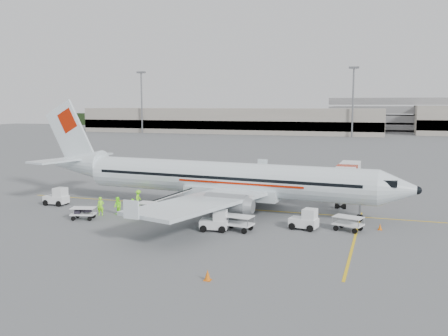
{
  "coord_description": "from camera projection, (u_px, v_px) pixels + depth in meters",
  "views": [
    {
      "loc": [
        16.18,
        -47.0,
        10.38
      ],
      "look_at": [
        0.0,
        2.0,
        3.8
      ],
      "focal_mm": 40.0,
      "sensor_mm": 36.0,
      "label": 1
    }
  ],
  "objects": [
    {
      "name": "cart_empty_a",
      "position": [
        238.0,
        223.0,
        41.1
      ],
      "size": [
        2.69,
        1.83,
        1.31
      ],
      "primitive_type": null,
      "rotation": [
        0.0,
        0.0,
        -0.14
      ],
      "color": "white",
      "rests_on": "ground"
    },
    {
      "name": "stripe_cross",
      "position": [
        355.0,
        239.0,
        38.73
      ],
      "size": [
        0.2,
        20.0,
        0.01
      ],
      "primitive_type": "cube",
      "color": "yellow",
      "rests_on": "ground"
    },
    {
      "name": "mast_west",
      "position": [
        142.0,
        103.0,
        182.15
      ],
      "size": [
        3.2,
        1.2,
        22.0
      ],
      "primitive_type": null,
      "color": "slate",
      "rests_on": "ground"
    },
    {
      "name": "mast_center",
      "position": [
        353.0,
        103.0,
        158.83
      ],
      "size": [
        3.2,
        1.2,
        22.0
      ],
      "primitive_type": null,
      "color": "slate",
      "rests_on": "ground"
    },
    {
      "name": "terminal_west",
      "position": [
        230.0,
        121.0,
        184.95
      ],
      "size": [
        110.0,
        22.0,
        9.0
      ],
      "primitive_type": null,
      "color": "gray",
      "rests_on": "ground"
    },
    {
      "name": "cart_loaded_b",
      "position": [
        151.0,
        209.0,
        46.54
      ],
      "size": [
        2.56,
        1.58,
        1.31
      ],
      "primitive_type": null,
      "rotation": [
        0.0,
        0.0,
        -0.04
      ],
      "color": "white",
      "rests_on": "ground"
    },
    {
      "name": "crew_c",
      "position": [
        138.0,
        198.0,
        51.13
      ],
      "size": [
        0.79,
        1.18,
        1.7
      ],
      "primitive_type": "imported",
      "rotation": [
        0.0,
        0.0,
        1.73
      ],
      "color": "#87FB1D",
      "rests_on": "ground"
    },
    {
      "name": "crew_b",
      "position": [
        118.0,
        206.0,
        47.07
      ],
      "size": [
        1.04,
        0.96,
        1.72
      ],
      "primitive_type": "imported",
      "rotation": [
        0.0,
        0.0,
        -0.47
      ],
      "color": "#87FB1D",
      "rests_on": "ground"
    },
    {
      "name": "stripe_lead",
      "position": [
        218.0,
        207.0,
        50.62
      ],
      "size": [
        44.0,
        0.2,
        0.01
      ],
      "primitive_type": "cube",
      "color": "yellow",
      "rests_on": "ground"
    },
    {
      "name": "cone_nose",
      "position": [
        380.0,
        227.0,
        41.51
      ],
      "size": [
        0.34,
        0.34,
        0.56
      ],
      "primitive_type": "cone",
      "color": "orange",
      "rests_on": "ground"
    },
    {
      "name": "cart_loaded_a",
      "position": [
        83.0,
        213.0,
        45.25
      ],
      "size": [
        2.4,
        1.78,
        1.12
      ],
      "primitive_type": null,
      "rotation": [
        0.0,
        0.0,
        0.26
      ],
      "color": "white",
      "rests_on": "ground"
    },
    {
      "name": "aircraft",
      "position": [
        224.0,
        156.0,
        48.92
      ],
      "size": [
        41.13,
        33.46,
        10.69
      ],
      "primitive_type": null,
      "rotation": [
        0.0,
        0.0,
        -0.08
      ],
      "color": "white",
      "rests_on": "ground"
    },
    {
      "name": "tug_mid",
      "position": [
        214.0,
        220.0,
        41.19
      ],
      "size": [
        2.46,
        1.64,
        1.76
      ],
      "primitive_type": null,
      "rotation": [
        0.0,
        0.0,
        0.15
      ],
      "color": "white",
      "rests_on": "ground"
    },
    {
      "name": "ground",
      "position": [
        218.0,
        207.0,
        50.62
      ],
      "size": [
        360.0,
        360.0,
        0.0
      ],
      "primitive_type": "plane",
      "color": "#56595B"
    },
    {
      "name": "crew_d",
      "position": [
        133.0,
        208.0,
        45.75
      ],
      "size": [
        1.08,
        0.47,
        1.82
      ],
      "primitive_type": "imported",
      "rotation": [
        0.0,
        0.0,
        3.11
      ],
      "color": "#87FB1D",
      "rests_on": "ground"
    },
    {
      "name": "cone_stbd",
      "position": [
        208.0,
        275.0,
        29.58
      ],
      "size": [
        0.42,
        0.42,
        0.68
      ],
      "primitive_type": "cone",
      "color": "orange",
      "rests_on": "ground"
    },
    {
      "name": "tug_aft",
      "position": [
        56.0,
        196.0,
        51.77
      ],
      "size": [
        2.4,
        1.41,
        1.84
      ],
      "primitive_type": null,
      "rotation": [
        0.0,
        0.0,
        -0.02
      ],
      "color": "white",
      "rests_on": "ground"
    },
    {
      "name": "tug_fore",
      "position": [
        304.0,
        219.0,
        41.68
      ],
      "size": [
        2.49,
        1.69,
        1.78
      ],
      "primitive_type": null,
      "rotation": [
        0.0,
        0.0,
        -0.17
      ],
      "color": "white",
      "rests_on": "ground"
    },
    {
      "name": "parking_garage",
      "position": [
        413.0,
        113.0,
        192.67
      ],
      "size": [
        62.0,
        24.0,
        14.0
      ],
      "primitive_type": null,
      "color": "slate",
      "rests_on": "ground"
    },
    {
      "name": "jet_bridge",
      "position": [
        347.0,
        182.0,
        54.64
      ],
      "size": [
        3.08,
        14.54,
        3.8
      ],
      "primitive_type": null,
      "rotation": [
        0.0,
        0.0,
        -0.03
      ],
      "color": "white",
      "rests_on": "ground"
    },
    {
      "name": "treeline",
      "position": [
        350.0,
        122.0,
        215.08
      ],
      "size": [
        300.0,
        3.0,
        6.0
      ],
      "primitive_type": null,
      "color": "black",
      "rests_on": "ground"
    },
    {
      "name": "belt_loader",
      "position": [
        172.0,
        196.0,
        48.94
      ],
      "size": [
        5.32,
        2.04,
        2.87
      ],
      "primitive_type": null,
      "rotation": [
        0.0,
        0.0,
        0.01
      ],
      "color": "white",
      "rests_on": "ground"
    },
    {
      "name": "cart_empty_b",
      "position": [
        348.0,
        224.0,
        41.17
      ],
      "size": [
        2.64,
        2.03,
        1.22
      ],
      "primitive_type": null,
      "rotation": [
        0.0,
        0.0,
        -0.31
      ],
      "color": "white",
      "rests_on": "ground"
    },
    {
      "name": "cone_port",
      "position": [
        231.0,
        176.0,
        71.09
      ],
      "size": [
        0.36,
        0.36,
        0.58
      ],
      "primitive_type": "cone",
      "color": "orange",
      "rests_on": "ground"
    },
    {
      "name": "crew_a",
      "position": [
        101.0,
        206.0,
        46.93
      ],
      "size": [
        0.74,
        0.59,
        1.75
      ],
      "primitive_type": "imported",
      "rotation": [
        0.0,
        0.0,
        0.31
      ],
      "color": "#87FB1D",
      "rests_on": "ground"
    }
  ]
}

